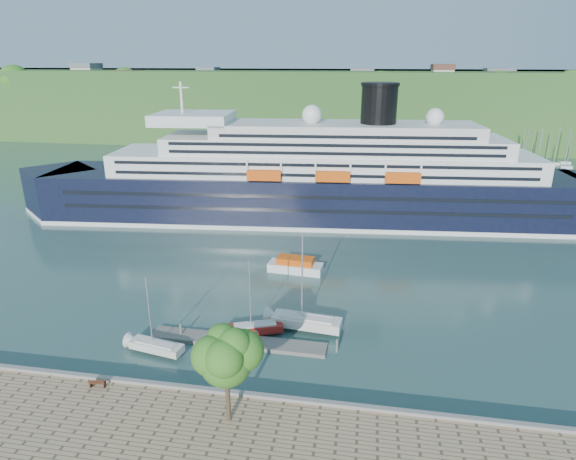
% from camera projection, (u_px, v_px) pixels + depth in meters
% --- Properties ---
extents(ground, '(400.00, 400.00, 0.00)m').
position_uv_depth(ground, '(199.00, 398.00, 42.00)').
color(ground, '#284844').
rests_on(ground, ground).
extents(far_hillside, '(400.00, 50.00, 24.00)m').
position_uv_depth(far_hillside, '(333.00, 105.00, 172.60)').
color(far_hillside, '#2A5221').
rests_on(far_hillside, ground).
extents(quay_coping, '(220.00, 0.50, 0.30)m').
position_uv_depth(quay_coping, '(197.00, 389.00, 41.42)').
color(quay_coping, slate).
rests_on(quay_coping, promenade).
extents(cruise_ship, '(109.03, 25.17, 24.27)m').
position_uv_depth(cruise_ship, '(311.00, 153.00, 85.10)').
color(cruise_ship, black).
rests_on(cruise_ship, ground).
extents(park_bench, '(1.52, 0.75, 0.94)m').
position_uv_depth(park_bench, '(98.00, 382.00, 41.74)').
color(park_bench, '#4F2916').
rests_on(park_bench, promenade).
extents(promenade_tree, '(5.44, 5.44, 9.02)m').
position_uv_depth(promenade_tree, '(227.00, 372.00, 36.57)').
color(promenade_tree, '#2F631A').
rests_on(promenade_tree, promenade).
extents(floating_pontoon, '(18.64, 2.66, 0.41)m').
position_uv_depth(floating_pontoon, '(237.00, 341.00, 50.04)').
color(floating_pontoon, slate).
rests_on(floating_pontoon, ground).
extents(sailboat_white_near, '(6.38, 2.82, 7.97)m').
position_uv_depth(sailboat_white_near, '(154.00, 319.00, 47.02)').
color(sailboat_white_near, silver).
rests_on(sailboat_white_near, ground).
extents(sailboat_red, '(6.65, 3.89, 8.30)m').
position_uv_depth(sailboat_red, '(254.00, 301.00, 50.14)').
color(sailboat_red, maroon).
rests_on(sailboat_red, ground).
extents(sailboat_white_far, '(8.46, 3.16, 10.67)m').
position_uv_depth(sailboat_white_far, '(307.00, 286.00, 50.61)').
color(sailboat_white_far, silver).
rests_on(sailboat_white_far, ground).
extents(tender_launch, '(7.80, 3.29, 2.10)m').
position_uv_depth(tender_launch, '(295.00, 265.00, 66.58)').
color(tender_launch, '#DF500D').
rests_on(tender_launch, ground).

